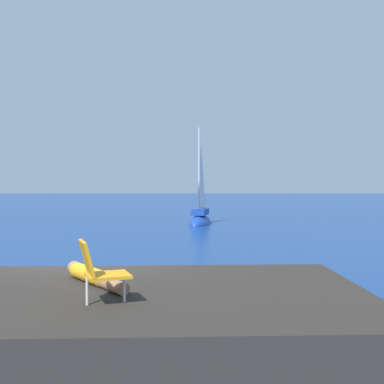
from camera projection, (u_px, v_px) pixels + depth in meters
ground_plane at (83, 303)px, 9.71m from camera, size 160.00×160.00×0.00m
shore_ledge at (138, 322)px, 6.89m from camera, size 6.59×4.41×0.86m
boulder_seaward at (117, 313)px, 8.96m from camera, size 1.56×1.44×0.95m
boulder_inland at (142, 313)px, 8.93m from camera, size 1.77×1.85×0.98m
sailboat_near at (200, 219)px, 26.82m from camera, size 1.69×3.17×5.74m
person_sunbather at (93, 276)px, 7.35m from camera, size 1.17×1.49×0.25m
beach_chair at (99, 269)px, 6.13m from camera, size 0.73×0.66×0.80m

